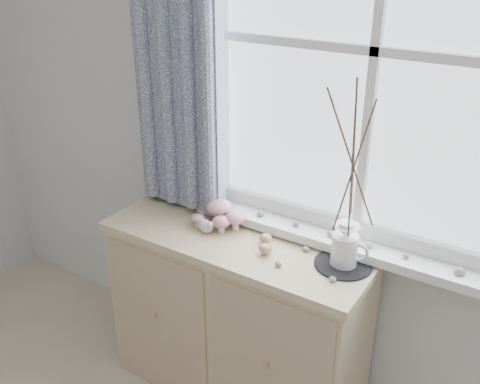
{
  "coord_description": "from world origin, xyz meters",
  "views": [
    {
      "loc": [
        0.93,
        0.09,
        2.02
      ],
      "look_at": [
        -0.1,
        1.7,
        1.1
      ],
      "focal_mm": 40.0,
      "sensor_mm": 36.0,
      "label": 1
    }
  ],
  "objects_px": {
    "toadstool_cluster": "(222,214)",
    "twig_pitcher": "(353,160)",
    "botanical_book": "(176,184)",
    "sideboard": "(236,317)"
  },
  "relations": [
    {
      "from": "sideboard",
      "to": "toadstool_cluster",
      "type": "height_order",
      "value": "toadstool_cluster"
    },
    {
      "from": "twig_pitcher",
      "to": "toadstool_cluster",
      "type": "bearing_deg",
      "value": 160.03
    },
    {
      "from": "sideboard",
      "to": "twig_pitcher",
      "type": "relative_size",
      "value": 1.54
    },
    {
      "from": "sideboard",
      "to": "toadstool_cluster",
      "type": "xyz_separation_m",
      "value": [
        -0.11,
        0.05,
        0.49
      ]
    },
    {
      "from": "botanical_book",
      "to": "toadstool_cluster",
      "type": "height_order",
      "value": "botanical_book"
    },
    {
      "from": "toadstool_cluster",
      "to": "twig_pitcher",
      "type": "distance_m",
      "value": 0.69
    },
    {
      "from": "toadstool_cluster",
      "to": "twig_pitcher",
      "type": "height_order",
      "value": "twig_pitcher"
    },
    {
      "from": "toadstool_cluster",
      "to": "twig_pitcher",
      "type": "relative_size",
      "value": 0.3
    },
    {
      "from": "twig_pitcher",
      "to": "sideboard",
      "type": "bearing_deg",
      "value": 166.53
    },
    {
      "from": "sideboard",
      "to": "toadstool_cluster",
      "type": "distance_m",
      "value": 0.5
    }
  ]
}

